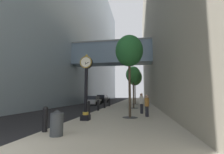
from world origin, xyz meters
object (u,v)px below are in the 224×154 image
(street_clock, at_px, (86,83))
(pedestrian_by_clock, at_px, (142,103))
(bollard_fifth, at_px, (105,103))
(bollard_sixth, at_px, (109,102))
(trash_bin, at_px, (57,122))
(street_tree_mid_far, at_px, (135,77))
(bollard_fourth, at_px, (98,105))
(car_silver_far, at_px, (94,101))
(car_black_near, at_px, (102,99))
(bollard_third, at_px, (89,107))
(bollard_nearest, at_px, (45,118))
(street_tree_mid_near, at_px, (133,75))
(pedestrian_walking, at_px, (147,105))
(street_tree_near, at_px, (129,51))
(car_grey_mid, at_px, (104,98))

(street_clock, distance_m, pedestrian_by_clock, 5.85)
(bollard_fifth, xyz_separation_m, pedestrian_by_clock, (4.44, -4.83, 0.37))
(bollard_sixth, height_order, trash_bin, bollard_sixth)
(street_tree_mid_far, bearing_deg, bollard_fourth, -107.12)
(street_tree_mid_far, relative_size, pedestrian_by_clock, 3.44)
(car_silver_far, bearing_deg, car_black_near, 90.37)
(bollard_third, height_order, bollard_fifth, same)
(bollard_third, relative_size, bollard_fifth, 1.00)
(bollard_nearest, relative_size, car_black_near, 0.24)
(bollard_fifth, bearing_deg, trash_bin, -86.09)
(bollard_fourth, height_order, trash_bin, bollard_fourth)
(bollard_sixth, distance_m, street_tree_mid_near, 5.65)
(street_tree_mid_far, relative_size, pedestrian_walking, 3.74)
(bollard_fifth, height_order, car_black_near, car_black_near)
(trash_bin, bearing_deg, car_black_near, 99.63)
(bollard_sixth, height_order, street_tree_mid_near, street_tree_mid_near)
(bollard_third, bearing_deg, bollard_nearest, -90.00)
(street_clock, height_order, car_silver_far, street_clock)
(street_tree_near, distance_m, street_tree_mid_far, 15.88)
(street_clock, xyz_separation_m, trash_bin, (0.15, -3.90, -1.89))
(bollard_third, relative_size, car_silver_far, 0.27)
(bollard_sixth, distance_m, street_tree_mid_far, 7.60)
(street_clock, relative_size, street_tree_mid_near, 0.85)
(trash_bin, xyz_separation_m, car_black_near, (-4.54, 26.76, 0.17))
(bollard_nearest, relative_size, car_silver_far, 0.27)
(trash_bin, height_order, pedestrian_by_clock, pedestrian_by_clock)
(street_clock, relative_size, street_tree_mid_far, 0.72)
(street_tree_mid_near, distance_m, car_silver_far, 10.51)
(bollard_sixth, distance_m, pedestrian_by_clock, 9.11)
(bollard_sixth, relative_size, street_tree_mid_far, 0.18)
(trash_bin, xyz_separation_m, car_grey_mid, (-5.92, 34.33, 0.08))
(bollard_sixth, bearing_deg, bollard_nearest, -90.00)
(car_silver_far, bearing_deg, pedestrian_by_clock, -56.52)
(car_silver_far, bearing_deg, car_grey_mid, 95.81)
(bollard_sixth, bearing_deg, street_clock, -86.55)
(bollard_sixth, bearing_deg, street_tree_mid_far, 56.23)
(car_silver_far, bearing_deg, bollard_sixth, -49.54)
(bollard_third, relative_size, street_tree_mid_near, 0.22)
(bollard_sixth, height_order, car_grey_mid, car_grey_mid)
(street_clock, relative_size, car_silver_far, 1.07)
(bollard_third, distance_m, pedestrian_walking, 4.84)
(street_tree_mid_near, distance_m, car_black_near, 15.46)
(trash_bin, distance_m, pedestrian_walking, 7.37)
(street_tree_mid_far, height_order, pedestrian_walking, street_tree_mid_far)
(bollard_fourth, height_order, bollard_sixth, same)
(street_tree_mid_far, xyz_separation_m, pedestrian_by_clock, (0.89, -13.26, -3.73))
(bollard_fifth, height_order, street_tree_mid_near, street_tree_mid_near)
(street_tree_mid_far, bearing_deg, bollard_third, -103.63)
(bollard_fifth, relative_size, pedestrian_walking, 0.69)
(street_tree_near, xyz_separation_m, pedestrian_by_clock, (0.89, 2.62, -4.00))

